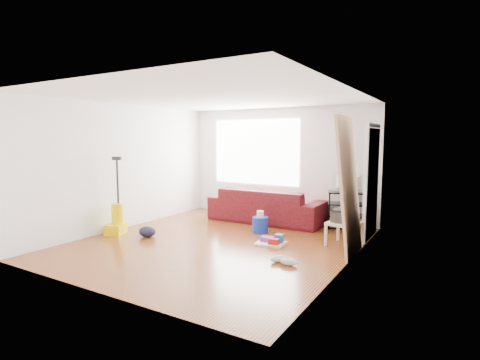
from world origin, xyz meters
The scene contains 13 objects.
room centered at (0.07, 0.15, 1.25)m, with size 4.51×5.01×2.51m.
sofa centered at (-0.02, 1.95, 0.00)m, with size 2.52×0.98×0.73m, color #330705.
tv_stand centered at (1.65, 2.22, 0.38)m, with size 0.84×0.64×0.75m.
tv centered at (1.65, 2.22, 0.93)m, with size 0.64×0.08×0.37m, color black.
side_table centered at (1.95, 0.96, 0.34)m, with size 0.58×0.58×0.40m.
printer centered at (1.95, 0.96, 0.51)m, with size 0.42×0.33×0.22m.
bucket centered at (0.31, 1.01, 0.00)m, with size 0.30×0.30×0.30m, color #132EA2.
toilet_paper centered at (0.31, 1.02, 0.21)m, with size 0.13×0.13×0.12m, color silver.
cleaning_tray centered at (0.87, 0.38, 0.05)m, with size 0.50×0.42×0.17m.
backpack centered at (-1.33, -0.35, 0.00)m, with size 0.36×0.28×0.20m, color black.
sneakers centered at (1.46, -0.44, 0.05)m, with size 0.45×0.27×0.10m.
vacuum centered at (-2.00, -0.48, 0.27)m, with size 0.42×0.44×1.47m.
door_panel centered at (2.13, 0.46, 0.00)m, with size 0.04×0.87×2.17m, color #9E7F5D.
Camera 1 is at (3.60, -5.28, 1.80)m, focal length 28.00 mm.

